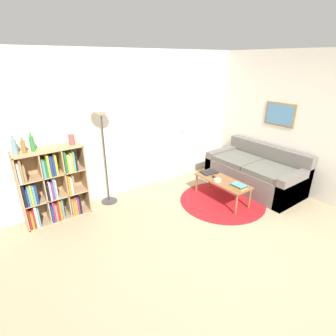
# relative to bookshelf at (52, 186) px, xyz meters

# --- Properties ---
(ground_plane) EXTENTS (14.00, 14.00, 0.00)m
(ground_plane) POSITION_rel_bookshelf_xyz_m (1.65, -2.46, -0.57)
(ground_plane) COLOR tan
(wall_back) EXTENTS (7.76, 0.11, 2.60)m
(wall_back) POSITION_rel_bookshelf_xyz_m (1.69, 0.22, 0.72)
(wall_back) COLOR silver
(wall_back) RESTS_ON ground_plane
(wall_right) EXTENTS (0.08, 5.66, 2.60)m
(wall_right) POSITION_rel_bookshelf_xyz_m (4.06, -1.14, 0.73)
(wall_right) COLOR silver
(wall_right) RESTS_ON ground_plane
(rug) EXTENTS (1.55, 1.55, 0.01)m
(rug) POSITION_rel_bookshelf_xyz_m (2.60, -1.23, -0.57)
(rug) COLOR #B2191E
(rug) RESTS_ON ground_plane
(bookshelf) EXTENTS (0.98, 0.34, 1.19)m
(bookshelf) POSITION_rel_bookshelf_xyz_m (0.00, 0.00, 0.00)
(bookshelf) COLOR tan
(bookshelf) RESTS_ON ground_plane
(floor_lamp) EXTENTS (0.31, 0.31, 1.68)m
(floor_lamp) POSITION_rel_bookshelf_xyz_m (0.91, -0.01, 0.82)
(floor_lamp) COLOR #333333
(floor_lamp) RESTS_ON ground_plane
(couch) EXTENTS (0.95, 1.84, 0.82)m
(couch) POSITION_rel_bookshelf_xyz_m (3.61, -1.18, -0.28)
(couch) COLOR #66605B
(couch) RESTS_ON ground_plane
(coffee_table) EXTENTS (0.43, 1.07, 0.40)m
(coffee_table) POSITION_rel_bookshelf_xyz_m (2.63, -1.17, -0.22)
(coffee_table) COLOR brown
(coffee_table) RESTS_ON ground_plane
(laptop) EXTENTS (0.33, 0.26, 0.02)m
(laptop) POSITION_rel_bookshelf_xyz_m (2.67, -0.79, -0.16)
(laptop) COLOR black
(laptop) RESTS_ON coffee_table
(bowl) EXTENTS (0.14, 0.14, 0.04)m
(bowl) POSITION_rel_bookshelf_xyz_m (2.52, -1.15, -0.15)
(bowl) COLOR #9ED193
(bowl) RESTS_ON coffee_table
(book_stack_on_table) EXTENTS (0.17, 0.24, 0.06)m
(book_stack_on_table) POSITION_rel_bookshelf_xyz_m (2.63, -1.55, -0.14)
(book_stack_on_table) COLOR gold
(book_stack_on_table) RESTS_ON coffee_table
(remote) EXTENTS (0.10, 0.18, 0.02)m
(remote) POSITION_rel_bookshelf_xyz_m (2.57, -1.04, -0.16)
(remote) COLOR black
(remote) RESTS_ON coffee_table
(bottle_left) EXTENTS (0.07, 0.07, 0.27)m
(bottle_left) POSITION_rel_bookshelf_xyz_m (-0.38, 0.02, 0.72)
(bottle_left) COLOR #6B93A3
(bottle_left) RESTS_ON bookshelf
(bottle_middle) EXTENTS (0.06, 0.06, 0.22)m
(bottle_middle) POSITION_rel_bookshelf_xyz_m (-0.27, 0.01, 0.71)
(bottle_middle) COLOR olive
(bottle_middle) RESTS_ON bookshelf
(bottle_right) EXTENTS (0.06, 0.06, 0.27)m
(bottle_right) POSITION_rel_bookshelf_xyz_m (-0.15, 0.02, 0.73)
(bottle_right) COLOR #2D8438
(bottle_right) RESTS_ON bookshelf
(vase_on_shelf) EXTENTS (0.09, 0.09, 0.16)m
(vase_on_shelf) POSITION_rel_bookshelf_xyz_m (0.41, 0.00, 0.70)
(vase_on_shelf) COLOR #934C47
(vase_on_shelf) RESTS_ON bookshelf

